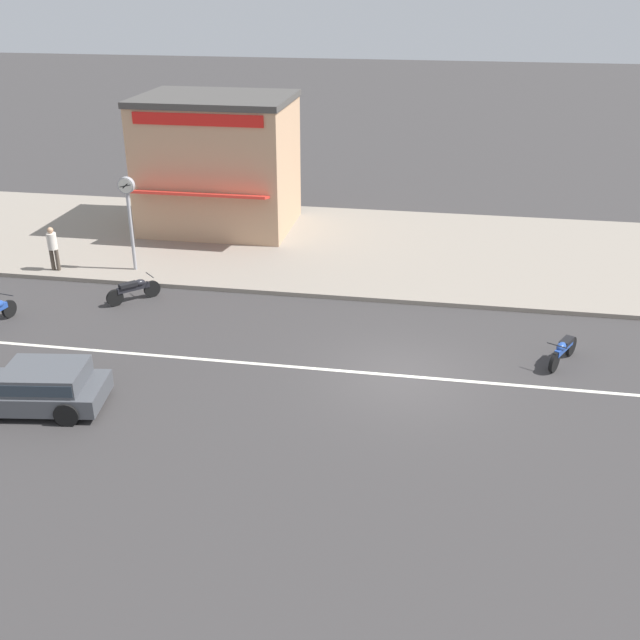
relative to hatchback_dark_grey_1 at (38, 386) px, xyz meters
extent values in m
plane|color=#383535|center=(8.77, 3.09, -0.59)|extent=(160.00, 160.00, 0.00)
cube|color=silver|center=(8.77, 3.09, -0.58)|extent=(50.40, 0.14, 0.01)
cube|color=gray|center=(8.77, 12.88, -0.51)|extent=(68.00, 10.00, 0.15)
cube|color=#47494F|center=(-0.12, -0.02, -0.18)|extent=(3.66, 2.11, 0.48)
cube|color=#47494F|center=(0.22, 0.03, 0.29)|extent=(2.09, 1.73, 0.46)
cube|color=#28333D|center=(0.22, 0.03, 0.29)|extent=(2.02, 1.75, 0.29)
cylinder|color=black|center=(-1.29, 0.61, -0.29)|extent=(0.62, 0.30, 0.60)
cylinder|color=black|center=(1.05, -0.64, -0.29)|extent=(0.62, 0.30, 0.60)
cylinder|color=black|center=(0.84, 0.91, -0.29)|extent=(0.62, 0.30, 0.60)
cylinder|color=black|center=(-3.64, 4.79, -0.31)|extent=(0.20, 0.57, 0.56)
cylinder|color=#232326|center=(-3.64, 4.76, 0.19)|extent=(0.56, 0.13, 0.03)
cylinder|color=black|center=(0.17, 7.10, -0.31)|extent=(0.46, 0.47, 0.56)
cylinder|color=black|center=(-0.74, 6.17, -0.31)|extent=(0.46, 0.47, 0.56)
cube|color=black|center=(-0.29, 6.64, -0.11)|extent=(0.87, 0.89, 0.18)
cube|color=black|center=(-0.40, 6.52, 0.03)|extent=(0.58, 0.58, 0.12)
ellipsoid|color=black|center=(-0.13, 6.80, 0.01)|extent=(0.45, 0.45, 0.22)
cylinder|color=#232326|center=(0.14, 7.08, 0.19)|extent=(0.42, 0.41, 0.03)
cylinder|color=black|center=(12.77, 4.03, -0.31)|extent=(0.35, 0.54, 0.56)
cylinder|color=black|center=(13.35, 5.11, -0.31)|extent=(0.35, 0.54, 0.56)
cube|color=#23479E|center=(13.06, 4.57, -0.11)|extent=(0.61, 0.99, 0.18)
cube|color=black|center=(13.13, 4.71, 0.03)|extent=(0.47, 0.60, 0.12)
ellipsoid|color=#23479E|center=(12.96, 4.38, 0.01)|extent=(0.40, 0.47, 0.22)
cylinder|color=#232326|center=(12.78, 4.06, 0.19)|extent=(0.51, 0.29, 0.03)
cylinder|color=#9E9EA3|center=(-1.23, 9.05, 0.95)|extent=(0.12, 0.12, 2.79)
cylinder|color=#9E9EA3|center=(-1.23, 9.05, 2.63)|extent=(0.57, 0.18, 0.57)
cylinder|color=white|center=(-1.23, 8.95, 2.63)|extent=(0.50, 0.02, 0.50)
cylinder|color=white|center=(-1.23, 9.14, 2.63)|extent=(0.50, 0.02, 0.50)
cube|color=black|center=(-1.23, 8.94, 2.63)|extent=(0.21, 0.01, 0.19)
cube|color=black|center=(-1.23, 8.94, 2.63)|extent=(0.40, 0.01, 0.11)
cylinder|color=#4C4238|center=(-4.10, 8.50, -0.04)|extent=(0.14, 0.14, 0.79)
cylinder|color=#4C4238|center=(-3.90, 8.50, -0.04)|extent=(0.14, 0.14, 0.79)
cylinder|color=silver|center=(-4.00, 8.50, 0.64)|extent=(0.34, 0.34, 0.59)
sphere|color=tan|center=(-4.00, 8.50, 1.05)|extent=(0.21, 0.21, 0.21)
cube|color=tan|center=(0.37, 14.48, 2.10)|extent=(5.89, 4.50, 5.07)
cube|color=#474442|center=(0.37, 14.48, 4.75)|extent=(6.01, 4.59, 0.24)
cube|color=red|center=(0.37, 11.88, 1.61)|extent=(5.31, 0.90, 0.28)
cube|color=red|center=(0.37, 12.21, 4.33)|extent=(5.01, 0.08, 0.44)
camera|label=1|loc=(9.56, -14.56, 9.24)|focal=42.00mm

